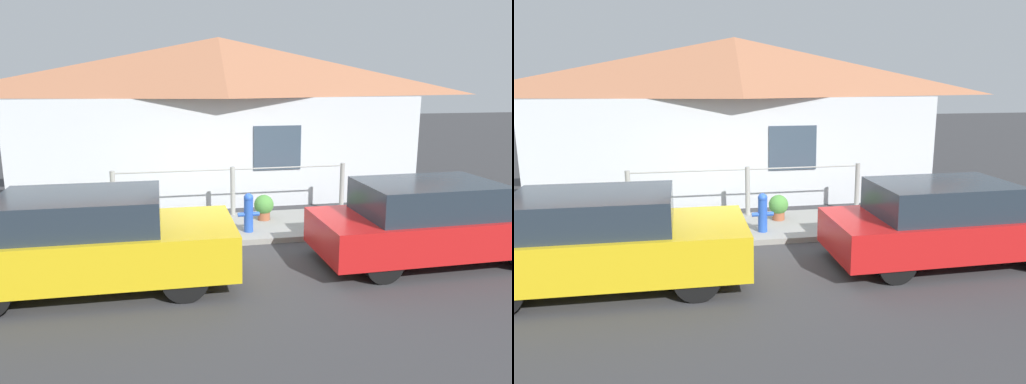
% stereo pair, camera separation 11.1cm
% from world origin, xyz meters
% --- Properties ---
extents(ground_plane, '(60.00, 60.00, 0.00)m').
position_xyz_m(ground_plane, '(0.00, 0.00, 0.00)').
color(ground_plane, '#38383A').
extents(sidewalk, '(24.00, 1.88, 0.10)m').
position_xyz_m(sidewalk, '(0.00, 0.94, 0.05)').
color(sidewalk, gray).
rests_on(sidewalk, ground_plane).
extents(house, '(9.67, 2.23, 3.83)m').
position_xyz_m(house, '(0.00, 3.62, 2.99)').
color(house, silver).
rests_on(house, ground_plane).
extents(fence, '(4.90, 0.10, 1.02)m').
position_xyz_m(fence, '(0.00, 1.73, 0.67)').
color(fence, '#999993').
rests_on(fence, sidewalk).
extents(car_left, '(3.96, 1.77, 1.36)m').
position_xyz_m(car_left, '(-2.48, -1.29, 0.68)').
color(car_left, gold).
rests_on(car_left, ground_plane).
extents(car_right, '(3.90, 1.66, 1.31)m').
position_xyz_m(car_right, '(2.77, -1.29, 0.65)').
color(car_right, red).
rests_on(car_right, ground_plane).
extents(fire_hydrant, '(0.40, 0.18, 0.73)m').
position_xyz_m(fire_hydrant, '(0.10, 0.49, 0.49)').
color(fire_hydrant, blue).
rests_on(fire_hydrant, sidewalk).
extents(potted_plant_near_hydrant, '(0.40, 0.40, 0.51)m').
position_xyz_m(potted_plant_near_hydrant, '(0.55, 1.22, 0.38)').
color(potted_plant_near_hydrant, '#9E5638').
rests_on(potted_plant_near_hydrant, sidewalk).
extents(potted_plant_by_fence, '(0.38, 0.38, 0.50)m').
position_xyz_m(potted_plant_by_fence, '(-2.48, 1.08, 0.38)').
color(potted_plant_by_fence, '#9E5638').
rests_on(potted_plant_by_fence, sidewalk).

